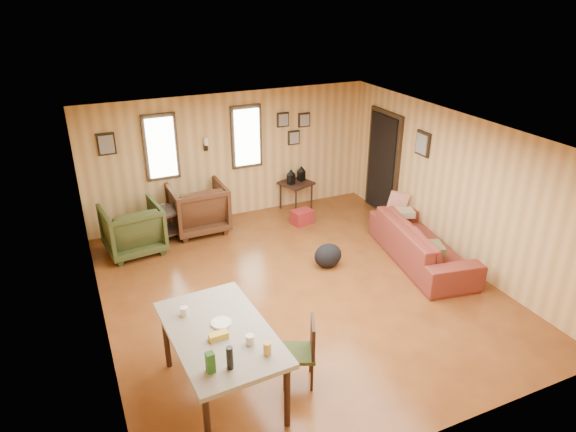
{
  "coord_description": "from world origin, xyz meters",
  "views": [
    {
      "loc": [
        -2.83,
        -5.89,
        4.24
      ],
      "look_at": [
        0.0,
        0.4,
        1.05
      ],
      "focal_mm": 32.0,
      "sensor_mm": 36.0,
      "label": 1
    }
  ],
  "objects_px": {
    "sofa": "(423,237)",
    "recliner_green": "(132,227)",
    "recliner_brown": "(198,205)",
    "side_table": "(296,181)",
    "dining_table": "(221,338)",
    "end_table": "(170,219)"
  },
  "relations": [
    {
      "from": "sofa",
      "to": "side_table",
      "type": "xyz_separation_m",
      "value": [
        -0.97,
        2.77,
        0.16
      ]
    },
    {
      "from": "recliner_green",
      "to": "side_table",
      "type": "relative_size",
      "value": 1.06
    },
    {
      "from": "recliner_brown",
      "to": "side_table",
      "type": "height_order",
      "value": "recliner_brown"
    },
    {
      "from": "recliner_green",
      "to": "sofa",
      "type": "bearing_deg",
      "value": 145.31
    },
    {
      "from": "side_table",
      "to": "recliner_brown",
      "type": "bearing_deg",
      "value": -175.9
    },
    {
      "from": "recliner_green",
      "to": "end_table",
      "type": "height_order",
      "value": "recliner_green"
    },
    {
      "from": "side_table",
      "to": "end_table",
      "type": "bearing_deg",
      "value": -173.6
    },
    {
      "from": "recliner_green",
      "to": "end_table",
      "type": "xyz_separation_m",
      "value": [
        0.68,
        0.21,
        -0.07
      ]
    },
    {
      "from": "sofa",
      "to": "end_table",
      "type": "bearing_deg",
      "value": 64.97
    },
    {
      "from": "recliner_green",
      "to": "dining_table",
      "type": "xyz_separation_m",
      "value": [
        0.36,
        -3.82,
        0.31
      ]
    },
    {
      "from": "sofa",
      "to": "recliner_green",
      "type": "distance_m",
      "value": 4.82
    },
    {
      "from": "side_table",
      "to": "dining_table",
      "type": "xyz_separation_m",
      "value": [
        -2.91,
        -4.33,
        0.18
      ]
    },
    {
      "from": "sofa",
      "to": "recliner_brown",
      "type": "relative_size",
      "value": 2.29
    },
    {
      "from": "recliner_brown",
      "to": "sofa",
      "type": "bearing_deg",
      "value": 138.32
    },
    {
      "from": "recliner_brown",
      "to": "side_table",
      "type": "distance_m",
      "value": 2.06
    },
    {
      "from": "sofa",
      "to": "recliner_green",
      "type": "relative_size",
      "value": 2.43
    },
    {
      "from": "end_table",
      "to": "dining_table",
      "type": "height_order",
      "value": "dining_table"
    },
    {
      "from": "end_table",
      "to": "dining_table",
      "type": "bearing_deg",
      "value": -94.44
    },
    {
      "from": "sofa",
      "to": "side_table",
      "type": "height_order",
      "value": "sofa"
    },
    {
      "from": "sofa",
      "to": "recliner_brown",
      "type": "distance_m",
      "value": 4.01
    },
    {
      "from": "sofa",
      "to": "dining_table",
      "type": "height_order",
      "value": "dining_table"
    },
    {
      "from": "sofa",
      "to": "dining_table",
      "type": "distance_m",
      "value": 4.2
    }
  ]
}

